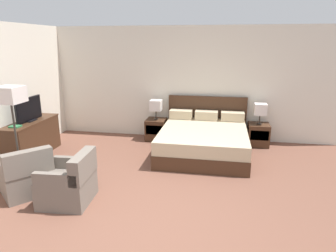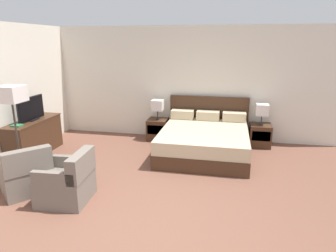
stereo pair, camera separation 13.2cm
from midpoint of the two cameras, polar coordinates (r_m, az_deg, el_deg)
ground_plane at (r=4.03m, az=-5.51°, el=-18.48°), size 11.44×11.44×0.00m
wall_back at (r=7.16m, az=3.37°, el=8.08°), size 7.31×0.06×2.63m
wall_left at (r=6.38m, az=-28.76°, el=5.24°), size 0.06×5.61×2.63m
bed at (r=6.30m, az=7.56°, el=-2.63°), size 1.83×2.07×1.04m
nightstand_left at (r=7.16m, az=-1.45°, el=-0.62°), size 0.46×0.48×0.50m
nightstand_right at (r=7.03m, az=17.65°, el=-1.69°), size 0.46×0.48×0.50m
table_lamp_left at (r=7.02m, az=-1.48°, el=3.94°), size 0.26×0.26×0.46m
table_lamp_right at (r=6.89m, az=18.04°, el=2.93°), size 0.26×0.26×0.46m
dresser at (r=6.74m, az=-23.62°, el=-1.89°), size 0.46×1.39×0.73m
tv at (r=6.60m, az=-24.14°, el=2.96°), size 0.18×0.78×0.48m
book_red_cover at (r=6.28m, az=-26.28°, el=0.09°), size 0.18×0.16×0.03m
armchair_by_window at (r=5.15m, az=-24.71°, el=-8.39°), size 0.97×0.97×0.76m
armchair_companion at (r=4.65m, az=-17.75°, el=-10.24°), size 0.73×0.72×0.76m
floor_lamp at (r=5.45m, az=-27.02°, el=4.49°), size 0.38×0.38×1.59m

